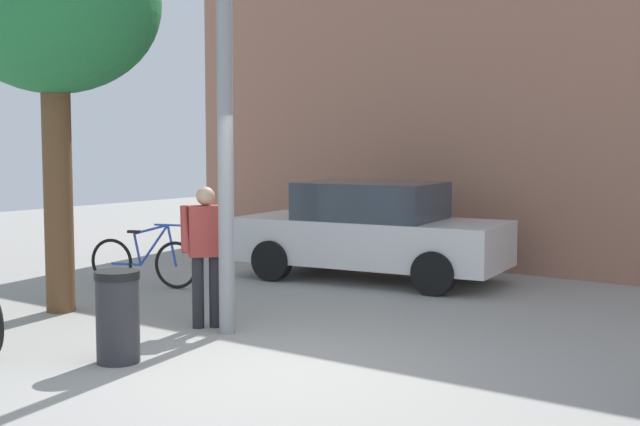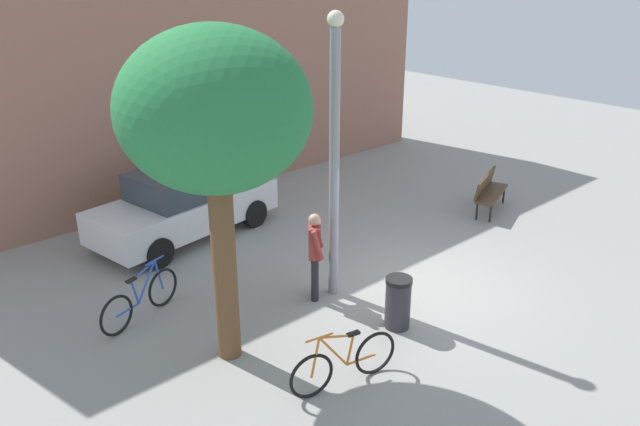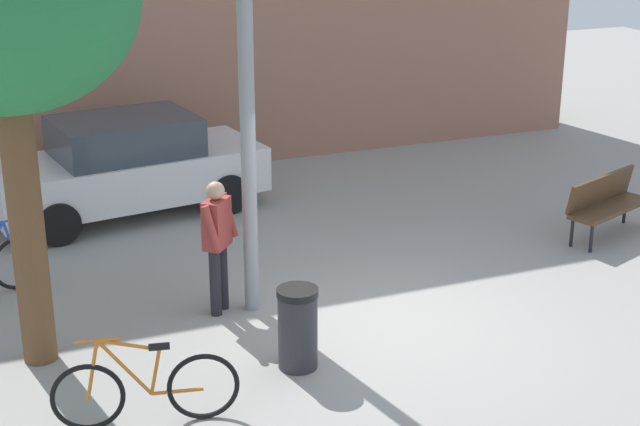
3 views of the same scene
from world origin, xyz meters
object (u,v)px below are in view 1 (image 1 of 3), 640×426
object	(u,v)px
person_by_lamppost	(206,247)
parked_car_white	(371,231)
lamppost	(225,95)
trash_bin	(118,316)
plaza_tree	(53,7)
bicycle_blue	(144,262)

from	to	relation	value
person_by_lamppost	parked_car_white	xyz separation A→B (m)	(-0.29, 4.02, -0.19)
lamppost	parked_car_white	size ratio (longest dim) A/B	1.15
trash_bin	lamppost	bearing A→B (deg)	89.82
plaza_tree	bicycle_blue	world-z (taller)	plaza_tree
bicycle_blue	parked_car_white	xyz separation A→B (m)	(2.42, 2.56, 0.39)
plaza_tree	trash_bin	distance (m)	4.46
lamppost	person_by_lamppost	bearing A→B (deg)	169.30
bicycle_blue	parked_car_white	world-z (taller)	parked_car_white
lamppost	trash_bin	size ratio (longest dim) A/B	5.50
plaza_tree	bicycle_blue	xyz separation A→B (m)	(-0.52, 1.89, -3.50)
person_by_lamppost	trash_bin	size ratio (longest dim) A/B	1.81
lamppost	bicycle_blue	distance (m)	4.18
plaza_tree	trash_bin	xyz separation A→B (m)	(2.58, -1.24, -3.42)
person_by_lamppost	trash_bin	distance (m)	1.78
lamppost	trash_bin	bearing A→B (deg)	-90.18
person_by_lamppost	bicycle_blue	distance (m)	3.14
parked_car_white	person_by_lamppost	bearing A→B (deg)	-85.86
trash_bin	person_by_lamppost	bearing A→B (deg)	103.01
lamppost	bicycle_blue	bearing A→B (deg)	153.58
lamppost	parked_car_white	world-z (taller)	lamppost
trash_bin	bicycle_blue	bearing A→B (deg)	134.68
bicycle_blue	lamppost	bearing A→B (deg)	-26.42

